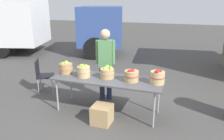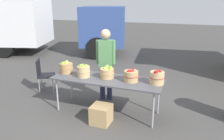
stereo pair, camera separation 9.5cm
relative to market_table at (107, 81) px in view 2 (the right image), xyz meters
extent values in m
plane|color=#474442|center=(0.00, 0.00, -0.71)|extent=(40.00, 40.00, 0.00)
cube|color=#4C4C51|center=(0.00, 0.00, 0.02)|extent=(2.30, 0.76, 0.03)
cylinder|color=#99999E|center=(-1.03, -0.30, -0.35)|extent=(0.04, 0.04, 0.72)
cylinder|color=#99999E|center=(1.03, -0.30, -0.35)|extent=(0.04, 0.04, 0.72)
cylinder|color=#99999E|center=(-1.03, 0.30, -0.35)|extent=(0.04, 0.04, 0.72)
cylinder|color=#99999E|center=(1.03, 0.30, -0.35)|extent=(0.04, 0.04, 0.72)
cylinder|color=#A87F51|center=(-0.99, 0.05, 0.15)|extent=(0.29, 0.29, 0.22)
torus|color=#A87F51|center=(-0.99, 0.05, 0.16)|extent=(0.31, 0.31, 0.01)
sphere|color=#8CB738|center=(-1.05, 0.09, 0.24)|extent=(0.08, 0.08, 0.08)
sphere|color=#9EC647|center=(-0.99, 0.12, 0.25)|extent=(0.07, 0.07, 0.07)
sphere|color=#9EC647|center=(-1.02, 0.13, 0.27)|extent=(0.07, 0.07, 0.07)
sphere|color=#8CB738|center=(-1.02, -0.02, 0.27)|extent=(0.07, 0.07, 0.07)
sphere|color=#9EC647|center=(-0.98, 0.06, 0.26)|extent=(0.08, 0.08, 0.08)
cylinder|color=tan|center=(-0.50, -0.05, 0.16)|extent=(0.26, 0.26, 0.23)
torus|color=tan|center=(-0.50, -0.05, 0.17)|extent=(0.28, 0.28, 0.01)
sphere|color=#8CB738|center=(-0.52, -0.07, 0.29)|extent=(0.07, 0.07, 0.07)
sphere|color=#7AA833|center=(-0.55, -0.09, 0.28)|extent=(0.08, 0.08, 0.08)
sphere|color=#9EC647|center=(-0.48, -0.11, 0.27)|extent=(0.08, 0.08, 0.08)
sphere|color=#7AA833|center=(-0.47, -0.02, 0.27)|extent=(0.08, 0.08, 0.08)
cylinder|color=tan|center=(-0.02, 0.05, 0.14)|extent=(0.28, 0.28, 0.20)
torus|color=tan|center=(-0.02, 0.05, 0.15)|extent=(0.30, 0.30, 0.01)
sphere|color=#7AA833|center=(0.04, 0.10, 0.25)|extent=(0.07, 0.07, 0.07)
sphere|color=#9EC647|center=(0.08, 0.00, 0.25)|extent=(0.07, 0.07, 0.07)
sphere|color=#7AA833|center=(-0.02, 0.02, 0.24)|extent=(0.07, 0.07, 0.07)
sphere|color=#9EC647|center=(-0.04, 0.13, 0.26)|extent=(0.07, 0.07, 0.07)
sphere|color=#9EC647|center=(-0.03, 0.08, 0.25)|extent=(0.07, 0.07, 0.07)
sphere|color=#9EC647|center=(-0.05, 0.02, 0.25)|extent=(0.08, 0.08, 0.08)
sphere|color=#8CB738|center=(-0.02, 0.05, 0.26)|extent=(0.08, 0.08, 0.08)
cylinder|color=tan|center=(0.51, 0.02, 0.15)|extent=(0.28, 0.28, 0.22)
torus|color=maroon|center=(0.51, 0.02, 0.16)|extent=(0.30, 0.30, 0.01)
sphere|color=maroon|center=(0.51, 0.02, 0.25)|extent=(0.08, 0.08, 0.08)
sphere|color=maroon|center=(0.53, 0.03, 0.27)|extent=(0.07, 0.07, 0.07)
sphere|color=maroon|center=(0.51, 0.02, 0.25)|extent=(0.07, 0.07, 0.07)
sphere|color=maroon|center=(0.48, -0.04, 0.26)|extent=(0.07, 0.07, 0.07)
sphere|color=#B22319|center=(0.52, -0.01, 0.27)|extent=(0.08, 0.08, 0.08)
sphere|color=maroon|center=(0.49, 0.07, 0.24)|extent=(0.08, 0.08, 0.08)
sphere|color=maroon|center=(0.48, 0.00, 0.26)|extent=(0.07, 0.07, 0.07)
cylinder|color=tan|center=(1.01, 0.07, 0.16)|extent=(0.27, 0.27, 0.24)
torus|color=maroon|center=(1.01, 0.07, 0.17)|extent=(0.29, 0.29, 0.01)
sphere|color=maroon|center=(1.05, 0.09, 0.28)|extent=(0.08, 0.08, 0.08)
sphere|color=#B22319|center=(1.01, 0.06, 0.28)|extent=(0.07, 0.07, 0.07)
sphere|color=maroon|center=(1.00, -0.02, 0.30)|extent=(0.08, 0.08, 0.08)
sphere|color=#B22319|center=(1.01, 0.06, 0.30)|extent=(0.07, 0.07, 0.07)
cylinder|color=#262D4C|center=(-0.18, 0.62, -0.30)|extent=(0.12, 0.12, 0.82)
cylinder|color=#262D4C|center=(-0.35, 0.57, -0.30)|extent=(0.12, 0.12, 0.82)
cube|color=#4C7F4C|center=(-0.26, 0.60, 0.42)|extent=(0.36, 0.30, 0.62)
sphere|color=tan|center=(-0.26, 0.60, 0.86)|extent=(0.22, 0.22, 0.22)
cylinder|color=#4C7F4C|center=(-0.09, 0.65, 0.45)|extent=(0.09, 0.09, 0.55)
cylinder|color=#4C7F4C|center=(-0.44, 0.55, 0.45)|extent=(0.09, 0.09, 0.55)
cube|color=#334C8C|center=(-2.14, 5.00, 0.54)|extent=(2.32, 2.52, 1.60)
cube|color=black|center=(-1.33, 5.24, 0.86)|extent=(0.53, 1.70, 0.80)
cylinder|color=black|center=(-2.56, 5.87, -0.26)|extent=(0.94, 0.52, 0.90)
cylinder|color=black|center=(-2.03, 4.04, -0.26)|extent=(0.94, 0.52, 0.90)
cylinder|color=black|center=(-6.34, 4.76, -0.26)|extent=(0.94, 0.52, 0.90)
cylinder|color=black|center=(-5.81, 2.94, -0.26)|extent=(0.94, 0.52, 0.90)
cube|color=black|center=(-1.88, 0.49, -0.27)|extent=(0.54, 0.54, 0.04)
cube|color=black|center=(-2.04, 0.41, -0.05)|extent=(0.21, 0.37, 0.40)
cylinder|color=gray|center=(-1.65, 0.42, -0.50)|extent=(0.02, 0.02, 0.42)
cylinder|color=gray|center=(-1.81, 0.72, -0.50)|extent=(0.02, 0.02, 0.42)
cylinder|color=gray|center=(-1.95, 0.26, -0.50)|extent=(0.02, 0.02, 0.42)
cylinder|color=gray|center=(-2.11, 0.57, -0.50)|extent=(0.02, 0.02, 0.42)
cube|color=tan|center=(0.07, -0.47, -0.53)|extent=(0.37, 0.37, 0.37)
camera|label=1|loc=(1.52, -4.05, 1.58)|focal=35.77mm
camera|label=2|loc=(1.61, -4.01, 1.58)|focal=35.77mm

